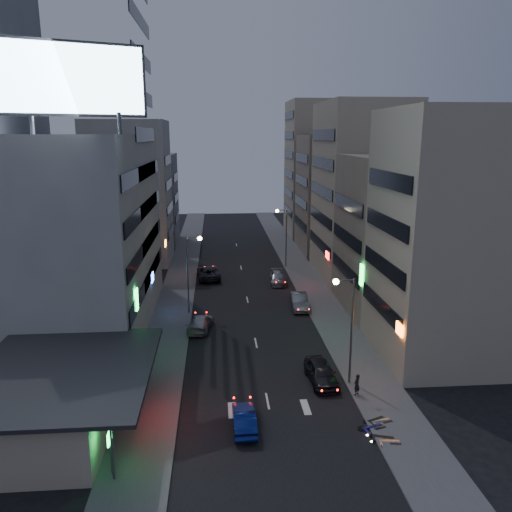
{
  "coord_description": "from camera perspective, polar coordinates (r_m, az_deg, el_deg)",
  "views": [
    {
      "loc": [
        -3.3,
        -27.06,
        17.91
      ],
      "look_at": [
        0.53,
        20.45,
        6.38
      ],
      "focal_mm": 35.0,
      "sensor_mm": 36.0,
      "label": 1
    }
  ],
  "objects": [
    {
      "name": "parked_car_right_mid",
      "position": [
        53.39,
        4.95,
        -5.16
      ],
      "size": [
        1.88,
        4.86,
        1.58
      ],
      "primitive_type": "imported",
      "rotation": [
        0.0,
        0.0,
        -0.04
      ],
      "color": "gray",
      "rests_on": "ground"
    },
    {
      "name": "far_right_a",
      "position": [
        79.82,
        9.12,
        7.02
      ],
      "size": [
        11.0,
        12.0,
        18.0
      ],
      "primitive_type": "cube",
      "color": "gray",
      "rests_on": "ground"
    },
    {
      "name": "street_lamp_right_near",
      "position": [
        36.54,
        10.35,
        -6.72
      ],
      "size": [
        1.6,
        0.44,
        8.02
      ],
      "color": "#595B60",
      "rests_on": "sidewalk_right"
    },
    {
      "name": "scooter_silver_b",
      "position": [
        34.74,
        14.91,
        -16.61
      ],
      "size": [
        1.11,
        1.98,
        1.15
      ],
      "primitive_type": null,
      "rotation": [
        0.0,
        0.0,
        1.84
      ],
      "color": "#ADAEB5",
      "rests_on": "sidewalk_right"
    },
    {
      "name": "person",
      "position": [
        36.83,
        11.45,
        -14.21
      ],
      "size": [
        0.67,
        0.66,
        1.55
      ],
      "primitive_type": "imported",
      "rotation": [
        0.0,
        0.0,
        3.88
      ],
      "color": "black",
      "rests_on": "sidewalk_right"
    },
    {
      "name": "scooter_silver_a",
      "position": [
        32.75,
        16.14,
        -18.77
      ],
      "size": [
        0.87,
        1.87,
        1.1
      ],
      "primitive_type": null,
      "rotation": [
        0.0,
        0.0,
        1.41
      ],
      "color": "#B6B7BE",
      "rests_on": "sidewalk_right"
    },
    {
      "name": "billboard",
      "position": [
        38.46,
        -20.25,
        18.4
      ],
      "size": [
        9.52,
        3.75,
        6.2
      ],
      "rotation": [
        0.0,
        0.0,
        0.35
      ],
      "color": "#595B60",
      "rests_on": "white_building"
    },
    {
      "name": "far_left_b",
      "position": [
        86.63,
        -13.08,
        6.34
      ],
      "size": [
        12.0,
        10.0,
        15.0
      ],
      "primitive_type": "cube",
      "color": "gray",
      "rests_on": "ground"
    },
    {
      "name": "street_lamp_left",
      "position": [
        50.71,
        -7.4,
        -0.85
      ],
      "size": [
        1.6,
        0.44,
        8.02
      ],
      "color": "#595B60",
      "rests_on": "sidewalk_left"
    },
    {
      "name": "shophouse_near",
      "position": [
        42.52,
        20.99,
        1.96
      ],
      "size": [
        10.0,
        11.0,
        20.0
      ],
      "primitive_type": "cube",
      "color": "tan",
      "rests_on": "ground"
    },
    {
      "name": "road_car_blue",
      "position": [
        32.82,
        -1.37,
        -18.12
      ],
      "size": [
        1.46,
        4.02,
        1.32
      ],
      "primitive_type": "imported",
      "rotation": [
        0.0,
        0.0,
        3.16
      ],
      "color": "navy",
      "rests_on": "ground"
    },
    {
      "name": "shophouse_mid",
      "position": [
        53.47,
        16.09,
        2.38
      ],
      "size": [
        11.0,
        12.0,
        16.0
      ],
      "primitive_type": "cube",
      "color": "gray",
      "rests_on": "ground"
    },
    {
      "name": "sidewalk_right",
      "position": [
        60.85,
        6.32,
        -3.55
      ],
      "size": [
        4.0,
        120.0,
        0.12
      ],
      "primitive_type": "cube",
      "color": "#4C4C4F",
      "rests_on": "ground"
    },
    {
      "name": "street_lamp_right_far",
      "position": [
        68.84,
        3.16,
        3.07
      ],
      "size": [
        1.6,
        0.44,
        8.02
      ],
      "color": "#595B60",
      "rests_on": "sidewalk_right"
    },
    {
      "name": "road_car_silver",
      "position": [
        47.81,
        -6.37,
        -7.6
      ],
      "size": [
        2.76,
        5.06,
        1.39
      ],
      "primitive_type": "imported",
      "rotation": [
        0.0,
        0.0,
        2.96
      ],
      "color": "#95989D",
      "rests_on": "ground"
    },
    {
      "name": "scooter_blue",
      "position": [
        34.04,
        14.1,
        -17.14
      ],
      "size": [
        1.25,
        2.15,
        1.25
      ],
      "primitive_type": null,
      "rotation": [
        0.0,
        0.0,
        1.87
      ],
      "color": "navy",
      "rests_on": "sidewalk_right"
    },
    {
      "name": "parked_car_left",
      "position": [
        64.26,
        -5.45,
        -1.89
      ],
      "size": [
        3.19,
        6.12,
        1.65
      ],
      "primitive_type": "imported",
      "rotation": [
        0.0,
        0.0,
        3.22
      ],
      "color": "#232327",
      "rests_on": "ground"
    },
    {
      "name": "far_right_b",
      "position": [
        93.27,
        7.46,
        9.85
      ],
      "size": [
        12.0,
        12.0,
        24.0
      ],
      "primitive_type": "cube",
      "color": "tan",
      "rests_on": "ground"
    },
    {
      "name": "ground",
      "position": [
        32.62,
        2.09,
        -19.72
      ],
      "size": [
        180.0,
        180.0,
        0.0
      ],
      "primitive_type": "plane",
      "color": "black",
      "rests_on": "ground"
    },
    {
      "name": "sidewalk_left",
      "position": [
        59.97,
        -8.91,
        -3.89
      ],
      "size": [
        4.0,
        120.0,
        0.12
      ],
      "primitive_type": "cube",
      "color": "#4C4C4F",
      "rests_on": "ground"
    },
    {
      "name": "parked_car_right_near",
      "position": [
        38.32,
        7.47,
        -13.05
      ],
      "size": [
        2.15,
        4.78,
        1.59
      ],
      "primitive_type": "imported",
      "rotation": [
        0.0,
        0.0,
        0.06
      ],
      "color": "black",
      "rests_on": "ground"
    },
    {
      "name": "parked_car_right_far",
      "position": [
        62.13,
        2.54,
        -2.5
      ],
      "size": [
        2.32,
        4.93,
        1.39
      ],
      "primitive_type": "imported",
      "rotation": [
        0.0,
        0.0,
        -0.08
      ],
      "color": "gray",
      "rests_on": "ground"
    },
    {
      "name": "scooter_black_b",
      "position": [
        34.87,
        14.22,
        -16.49
      ],
      "size": [
        1.29,
        1.9,
        1.11
      ],
      "primitive_type": null,
      "rotation": [
        0.0,
        0.0,
        1.99
      ],
      "color": "black",
      "rests_on": "sidewalk_right"
    },
    {
      "name": "shophouse_far",
      "position": [
        65.07,
        11.85,
        7.21
      ],
      "size": [
        10.0,
        14.0,
        22.0
      ],
      "primitive_type": "cube",
      "color": "tan",
      "rests_on": "ground"
    },
    {
      "name": "far_left_a",
      "position": [
        73.51,
        -14.24,
        7.01
      ],
      "size": [
        11.0,
        10.0,
        20.0
      ],
      "primitive_type": "cube",
      "color": "#A7A7A2",
      "rests_on": "ground"
    },
    {
      "name": "white_building",
      "position": [
        49.82,
        -20.5,
        2.42
      ],
      "size": [
        14.0,
        24.0,
        18.0
      ],
      "primitive_type": "cube",
      "color": "#A7A7A2",
      "rests_on": "ground"
    },
    {
      "name": "food_court",
      "position": [
        34.79,
        -22.54,
        -14.77
      ],
      "size": [
        11.0,
        13.0,
        3.88
      ],
      "color": "tan",
      "rests_on": "ground"
    },
    {
      "name": "scooter_black_a",
      "position": [
        32.94,
        15.6,
        -18.45
      ],
      "size": [
        1.19,
        2.02,
        1.17
      ],
      "primitive_type": null,
      "rotation": [
        0.0,
        0.0,
        1.26
      ],
      "color": "black",
      "rests_on": "sidewalk_right"
    }
  ]
}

